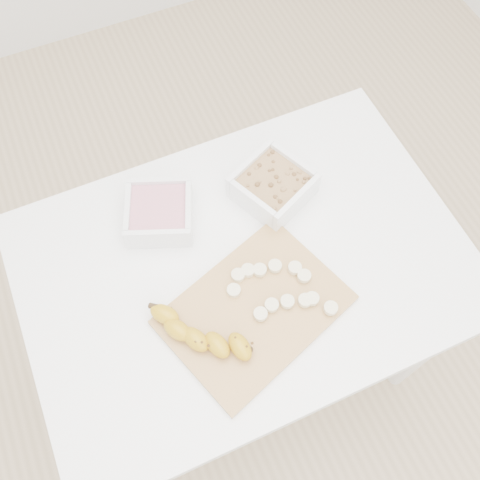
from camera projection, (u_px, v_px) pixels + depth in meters
name	position (u px, v px, depth m)	size (l,w,h in m)	color
ground	(243.00, 352.00, 1.87)	(3.50, 3.50, 0.00)	#C6AD89
table	(245.00, 279.00, 1.29)	(1.00, 0.70, 0.75)	white
bowl_yogurt	(160.00, 213.00, 1.23)	(0.19, 0.19, 0.07)	white
bowl_granola	(273.00, 186.00, 1.26)	(0.21, 0.21, 0.07)	white
cutting_board	(254.00, 310.00, 1.15)	(0.37, 0.27, 0.01)	tan
banana	(203.00, 335.00, 1.09)	(0.06, 0.23, 0.04)	#B58813
banana_slices	(278.00, 288.00, 1.15)	(0.20, 0.18, 0.02)	beige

